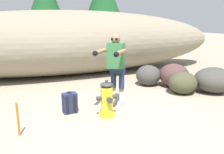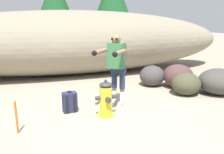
# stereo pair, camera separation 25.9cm
# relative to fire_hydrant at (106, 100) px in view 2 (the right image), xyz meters

# --- Properties ---
(ground_plane) EXTENTS (56.00, 56.00, 0.04)m
(ground_plane) POSITION_rel_fire_hydrant_xyz_m (0.18, 0.01, -0.38)
(ground_plane) COLOR gray
(dirt_embankment) EXTENTS (12.39, 3.20, 2.33)m
(dirt_embankment) POSITION_rel_fire_hydrant_xyz_m (0.18, 4.26, 0.81)
(dirt_embankment) COLOR gray
(dirt_embankment) RESTS_ON ground_plane
(fire_hydrant) EXTENTS (0.43, 0.39, 0.78)m
(fire_hydrant) POSITION_rel_fire_hydrant_xyz_m (0.00, 0.00, 0.00)
(fire_hydrant) COLOR yellow
(fire_hydrant) RESTS_ON ground_plane
(utility_worker) EXTENTS (0.93, 0.99, 1.66)m
(utility_worker) POSITION_rel_fire_hydrant_xyz_m (0.40, 0.47, 0.69)
(utility_worker) COLOR beige
(utility_worker) RESTS_ON ground_plane
(spare_backpack) EXTENTS (0.32, 0.31, 0.47)m
(spare_backpack) POSITION_rel_fire_hydrant_xyz_m (-0.68, 0.47, -0.14)
(spare_backpack) COLOR #23284C
(spare_backpack) RESTS_ON ground_plane
(boulder_large) EXTENTS (1.24, 1.20, 0.70)m
(boulder_large) POSITION_rel_fire_hydrant_xyz_m (3.34, 0.44, -0.01)
(boulder_large) COLOR #41403A
(boulder_large) RESTS_ON ground_plane
(boulder_mid) EXTENTS (0.93, 1.01, 0.70)m
(boulder_mid) POSITION_rel_fire_hydrant_xyz_m (2.65, 1.30, -0.01)
(boulder_mid) COLOR #4B3332
(boulder_mid) RESTS_ON ground_plane
(boulder_small) EXTENTS (0.79, 0.76, 0.60)m
(boulder_small) POSITION_rel_fire_hydrant_xyz_m (2.46, 0.66, -0.06)
(boulder_small) COLOR #40402B
(boulder_small) RESTS_ON ground_plane
(boulder_outlier) EXTENTS (1.05, 1.05, 0.63)m
(boulder_outlier) POSITION_rel_fire_hydrant_xyz_m (2.02, 1.74, -0.04)
(boulder_outlier) COLOR #3E3A38
(boulder_outlier) RESTS_ON ground_plane
(survey_stake) EXTENTS (0.04, 0.04, 0.60)m
(survey_stake) POSITION_rel_fire_hydrant_xyz_m (-1.71, -0.23, -0.06)
(survey_stake) COLOR #E55914
(survey_stake) RESTS_ON ground_plane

